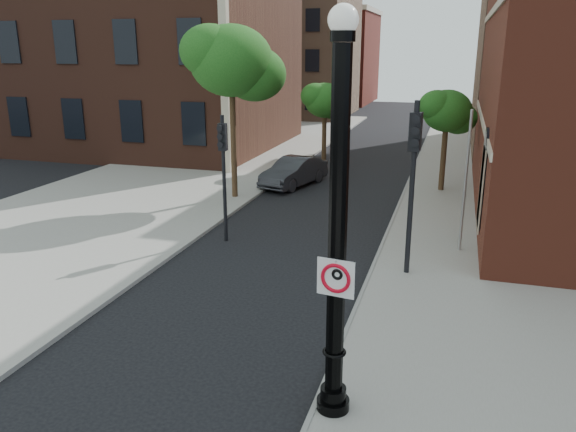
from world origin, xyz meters
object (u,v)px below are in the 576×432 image
(no_parking_sign, at_px, (336,278))
(traffic_signal_right, at_px, (414,161))
(lamppost, at_px, (337,246))
(parked_car, at_px, (294,172))
(traffic_signal_left, at_px, (223,158))

(no_parking_sign, bearing_deg, traffic_signal_right, 92.87)
(lamppost, height_order, no_parking_sign, lamppost)
(lamppost, xyz_separation_m, traffic_signal_right, (0.65, 6.73, 0.16))
(no_parking_sign, relative_size, parked_car, 0.16)
(no_parking_sign, distance_m, parked_car, 17.45)
(no_parking_sign, relative_size, traffic_signal_right, 0.13)
(lamppost, relative_size, no_parking_sign, 10.74)
(parked_car, height_order, traffic_signal_right, traffic_signal_right)
(parked_car, distance_m, traffic_signal_right, 11.62)
(traffic_signal_left, bearing_deg, parked_car, 83.81)
(no_parking_sign, height_order, traffic_signal_left, traffic_signal_left)
(lamppost, height_order, traffic_signal_right, lamppost)
(lamppost, distance_m, parked_car, 17.34)
(parked_car, distance_m, traffic_signal_left, 8.46)
(traffic_signal_left, bearing_deg, lamppost, -62.26)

